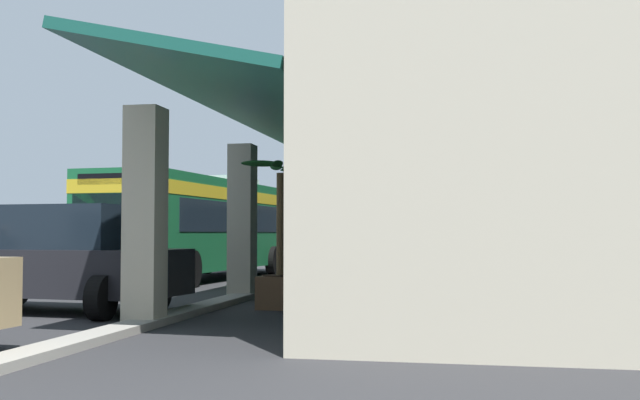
# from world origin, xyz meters

# --- Properties ---
(ground) EXTENTS (120.00, 120.00, 0.00)m
(ground) POSITION_xyz_m (0.00, 8.00, 0.00)
(ground) COLOR #2D2D30
(curb_strip) EXTENTS (37.45, 0.50, 0.12)m
(curb_strip) POSITION_xyz_m (1.95, 5.00, 0.06)
(curb_strip) COLOR #9E998E
(curb_strip) RESTS_ON ground
(plaza_building) EXTENTS (31.51, 17.11, 6.92)m
(plaza_building) POSITION_xyz_m (1.95, 14.62, 3.47)
(plaza_building) COLOR beige
(plaza_building) RESTS_ON ground
(transit_bus) EXTENTS (11.36, 3.38, 3.34)m
(transit_bus) POSITION_xyz_m (3.32, 1.63, 1.85)
(transit_bus) COLOR #196638
(transit_bus) RESTS_ON ground
(parked_suv_charcoal) EXTENTS (3.00, 4.96, 1.97)m
(parked_suv_charcoal) POSITION_xyz_m (13.40, 2.35, 1.02)
(parked_suv_charcoal) COLOR #232328
(parked_suv_charcoal) RESTS_ON ground
(potted_palm) EXTENTS (1.68, 1.62, 2.90)m
(potted_palm) POSITION_xyz_m (11.96, 6.36, 0.76)
(potted_palm) COLOR brown
(potted_palm) RESTS_ON ground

